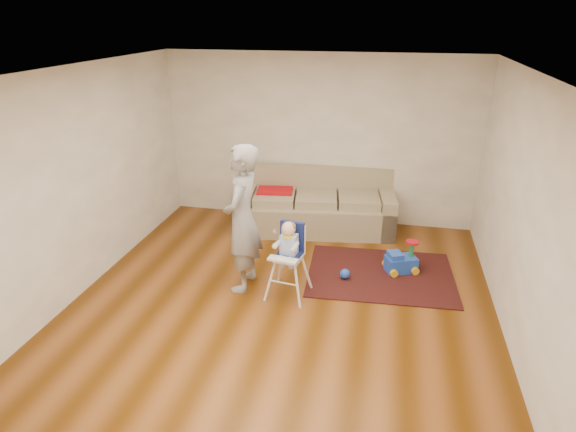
% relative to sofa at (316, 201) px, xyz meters
% --- Properties ---
extents(ground, '(5.50, 5.50, 0.00)m').
position_rel_sofa_xyz_m(ground, '(-0.05, -2.30, -0.47)').
color(ground, '#502906').
rests_on(ground, ground).
extents(room_envelope, '(5.04, 5.52, 2.72)m').
position_rel_sofa_xyz_m(room_envelope, '(-0.05, -1.77, 1.40)').
color(room_envelope, beige).
rests_on(room_envelope, ground).
extents(sofa, '(2.55, 1.31, 0.94)m').
position_rel_sofa_xyz_m(sofa, '(0.00, 0.00, 0.00)').
color(sofa, gray).
rests_on(sofa, ground).
extents(side_table, '(0.49, 0.49, 0.49)m').
position_rel_sofa_xyz_m(side_table, '(-0.72, 0.25, -0.23)').
color(side_table, black).
rests_on(side_table, ground).
extents(area_rug, '(1.99, 1.54, 0.02)m').
position_rel_sofa_xyz_m(area_rug, '(1.09, -1.30, -0.46)').
color(area_rug, '#330F0E').
rests_on(area_rug, ground).
extents(ride_on_toy, '(0.48, 0.42, 0.43)m').
position_rel_sofa_xyz_m(ride_on_toy, '(1.34, -1.17, -0.24)').
color(ride_on_toy, blue).
rests_on(ride_on_toy, area_rug).
extents(toy_ball, '(0.13, 0.13, 0.13)m').
position_rel_sofa_xyz_m(toy_ball, '(0.63, -1.53, -0.39)').
color(toy_ball, blue).
rests_on(toy_ball, area_rug).
extents(high_chair, '(0.52, 0.52, 0.99)m').
position_rel_sofa_xyz_m(high_chair, '(-0.01, -2.04, 0.01)').
color(high_chair, white).
rests_on(high_chair, ground).
extents(adult, '(0.45, 0.68, 1.86)m').
position_rel_sofa_xyz_m(adult, '(-0.61, -1.95, 0.46)').
color(adult, gray).
rests_on(adult, ground).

